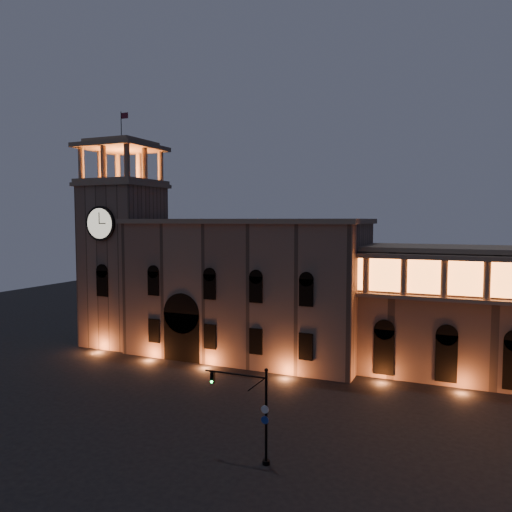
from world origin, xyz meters
name	(u,v)px	position (x,y,z in m)	size (l,w,h in m)	color
ground	(163,419)	(0.00, 0.00, 0.00)	(160.00, 160.00, 0.00)	black
government_building	(245,288)	(-2.08, 21.93, 8.77)	(30.80, 12.80, 17.60)	#785F4F
clock_tower	(124,255)	(-20.50, 20.98, 12.50)	(9.80, 9.80, 32.40)	#785F4F
traffic_light	(255,412)	(10.53, -3.99, 3.69)	(5.12, 0.54, 7.02)	black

